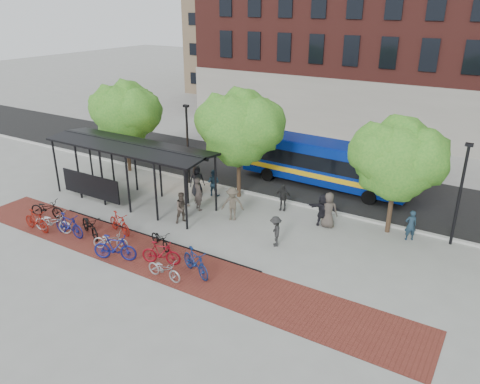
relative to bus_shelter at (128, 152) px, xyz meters
The scene contains 34 objects.
ground 8.68m from the bus_shelter, ahead, with size 160.00×160.00×0.00m, color #9E9E99.
asphalt_street 12.12m from the bus_shelter, 46.19° to the left, with size 160.00×8.00×0.01m, color black.
curb 9.74m from the bus_shelter, 28.84° to the left, with size 160.00×0.25×0.12m, color #B7B7B2.
brick_strip 8.19m from the bus_shelter, 36.40° to the right, with size 24.00×3.00×0.01m, color maroon.
bike_rack_rail 6.74m from the bus_shelter, 36.84° to the right, with size 12.00×0.05×0.95m, color black.
bus_shelter is the anchor object (origin of this frame).
tree_a 5.52m from the bus_shelter, 134.60° to the left, with size 4.90×4.00×6.18m.
tree_b 6.64m from the bus_shelter, 36.21° to the left, with size 5.15×4.20×6.47m.
tree_c 14.77m from the bus_shelter, 15.06° to the left, with size 4.66×3.80×5.92m.
lamp_post_left 4.24m from the bus_shelter, 74.47° to the left, with size 0.35×0.20×5.12m.
lamp_post_right 17.61m from the bus_shelter, 13.39° to the left, with size 0.35×0.20×5.12m.
bus 12.03m from the bus_shelter, 42.38° to the left, with size 10.91×2.97×2.92m.
bike_0 5.40m from the bus_shelter, 118.54° to the right, with size 0.70×1.99×1.05m, color black.
bike_1 6.21m from the bus_shelter, 103.98° to the right, with size 0.53×1.87×1.13m, color maroon.
bike_2 5.78m from the bus_shelter, 95.55° to the right, with size 0.74×2.13×1.12m, color #B3B3B5.
bike_3 5.64m from the bus_shelter, 84.01° to the right, with size 0.56×2.00×1.20m, color navy.
bike_4 5.33m from the bus_shelter, 72.35° to the right, with size 0.75×2.15×1.13m, color black.
bike_5 4.92m from the bus_shelter, 54.96° to the right, with size 0.53×1.86×1.12m, color #9C170E.
bike_6 6.47m from the bus_shelter, 56.33° to the right, with size 0.60×1.72×0.90m, color #AAAAAC.
bike_7 7.39m from the bus_shelter, 52.69° to the right, with size 0.59×2.07×1.25m, color navy.
bike_8 6.87m from the bus_shelter, 34.59° to the right, with size 0.59×1.69×0.89m, color black.
bike_9 8.24m from the bus_shelter, 37.13° to the right, with size 0.52×1.84×1.11m, color maroon.
bike_10 9.47m from the bus_shelter, 38.06° to the right, with size 0.62×1.77×0.93m, color #9C9B9E.
bike_11 9.66m from the bus_shelter, 29.76° to the right, with size 0.57×2.01×1.21m, color navy.
pedestrian_0 4.39m from the bus_shelter, 43.21° to the left, with size 0.92×0.60×1.89m, color black.
pedestrian_1 4.75m from the bus_shelter, 12.88° to the left, with size 0.70×0.46×1.93m, color #3D3531.
pedestrian_2 5.33m from the bus_shelter, 40.11° to the left, with size 0.80×0.63×1.65m, color #20384C.
pedestrian_3 6.92m from the bus_shelter, ahead, with size 1.21×0.70×1.87m, color #51483C.
pedestrian_4 9.22m from the bus_shelter, 22.21° to the left, with size 0.92×0.38×1.56m, color black.
pedestrian_5 11.50m from the bus_shelter, 13.73° to the left, with size 1.69×0.54×1.82m, color black.
pedestrian_6 11.77m from the bus_shelter, 13.46° to the left, with size 0.94×0.61×1.93m, color #473F39.
pedestrian_7 15.83m from the bus_shelter, 12.78° to the left, with size 0.58×0.38×1.59m, color #1C3243.
pedestrian_8 5.03m from the bus_shelter, 10.80° to the right, with size 0.84×0.65×1.72m, color #4D4139.
pedestrian_9 10.14m from the bus_shelter, ahead, with size 0.99×0.57×1.54m, color #262626.
Camera 1 is at (10.76, -19.04, 11.06)m, focal length 35.00 mm.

